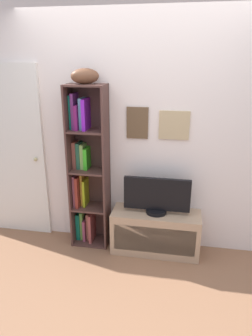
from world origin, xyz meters
The scene contains 7 objects.
ground centered at (0.00, 0.00, -0.02)m, with size 5.20×5.20×0.04m, color #875D42.
back_wall centered at (0.00, 1.13, 1.28)m, with size 4.80×0.08×2.57m.
bookshelf centered at (-0.55, 0.99, 0.86)m, with size 0.41×0.28×1.79m.
football centered at (-0.51, 0.96, 1.86)m, with size 0.28×0.15×0.15m, color brown.
tv_stand centered at (0.23, 0.92, 0.23)m, with size 0.95×0.35×0.47m.
television centered at (0.23, 0.92, 0.66)m, with size 0.70×0.22×0.39m.
door centered at (-1.45, 1.08, 0.99)m, with size 0.78×0.09×1.98m.
Camera 1 is at (0.45, -2.06, 2.03)m, focal length 33.25 mm.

